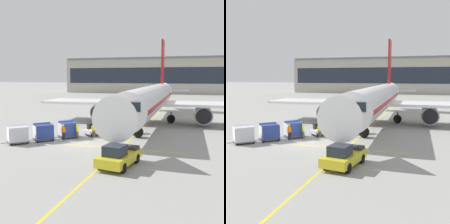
% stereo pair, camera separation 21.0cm
% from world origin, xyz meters
% --- Properties ---
extents(ground_plane, '(600.00, 600.00, 0.00)m').
position_xyz_m(ground_plane, '(0.00, 0.00, 0.00)').
color(ground_plane, gray).
extents(parked_airplane, '(33.11, 43.31, 14.31)m').
position_xyz_m(parked_airplane, '(5.09, 15.23, 3.53)').
color(parked_airplane, white).
rests_on(parked_airplane, ground).
extents(belt_loader, '(4.23, 4.89, 3.15)m').
position_xyz_m(belt_loader, '(0.69, 4.92, 0.88)').
color(belt_loader, silver).
rests_on(belt_loader, ground).
extents(baggage_cart_lead, '(2.54, 2.55, 1.91)m').
position_xyz_m(baggage_cart_lead, '(-2.25, 2.17, 1.00)').
color(baggage_cart_lead, '#515156').
rests_on(baggage_cart_lead, ground).
extents(baggage_cart_second, '(2.54, 2.55, 1.91)m').
position_xyz_m(baggage_cart_second, '(-4.13, -0.02, 1.00)').
color(baggage_cart_second, '#515156').
rests_on(baggage_cart_second, ground).
extents(baggage_cart_third, '(2.54, 2.55, 1.91)m').
position_xyz_m(baggage_cart_third, '(-5.98, -1.97, 1.00)').
color(baggage_cart_third, '#515156').
rests_on(baggage_cart_third, ground).
extents(pushback_tug, '(2.76, 4.67, 1.83)m').
position_xyz_m(pushback_tug, '(6.12, -6.30, 0.83)').
color(pushback_tug, gold).
rests_on(pushback_tug, ground).
extents(ground_crew_by_loader, '(0.35, 0.55, 1.74)m').
position_xyz_m(ground_crew_by_loader, '(-2.18, 0.92, 1.00)').
color(ground_crew_by_loader, black).
rests_on(ground_crew_by_loader, ground).
extents(ground_crew_by_carts, '(0.56, 0.33, 1.74)m').
position_xyz_m(ground_crew_by_carts, '(0.60, 2.94, 1.00)').
color(ground_crew_by_carts, '#514C42').
rests_on(ground_crew_by_carts, ground).
extents(ground_crew_marshaller, '(0.40, 0.50, 1.74)m').
position_xyz_m(ground_crew_marshaller, '(-0.95, 1.85, 1.00)').
color(ground_crew_marshaller, '#514C42').
rests_on(ground_crew_marshaller, ground).
extents(ground_crew_wingwalker, '(0.54, 0.36, 1.74)m').
position_xyz_m(ground_crew_wingwalker, '(-2.74, 3.37, 1.00)').
color(ground_crew_wingwalker, black).
rests_on(ground_crew_wingwalker, ground).
extents(safety_cone_engine_keepout, '(0.67, 0.67, 0.76)m').
position_xyz_m(safety_cone_engine_keepout, '(-1.79, 13.91, 0.37)').
color(safety_cone_engine_keepout, black).
rests_on(safety_cone_engine_keepout, ground).
extents(apron_guidance_line_lead_in, '(0.20, 110.00, 0.01)m').
position_xyz_m(apron_guidance_line_lead_in, '(4.79, 14.46, 0.00)').
color(apron_guidance_line_lead_in, yellow).
rests_on(apron_guidance_line_lead_in, ground).
extents(apron_guidance_line_stop_bar, '(12.00, 0.20, 0.01)m').
position_xyz_m(apron_guidance_line_stop_bar, '(5.11, -0.98, 0.00)').
color(apron_guidance_line_stop_bar, yellow).
rests_on(apron_guidance_line_stop_bar, ground).
extents(terminal_building, '(112.04, 17.78, 14.96)m').
position_xyz_m(terminal_building, '(11.47, 98.08, 7.43)').
color(terminal_building, '#A8A399').
rests_on(terminal_building, ground).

